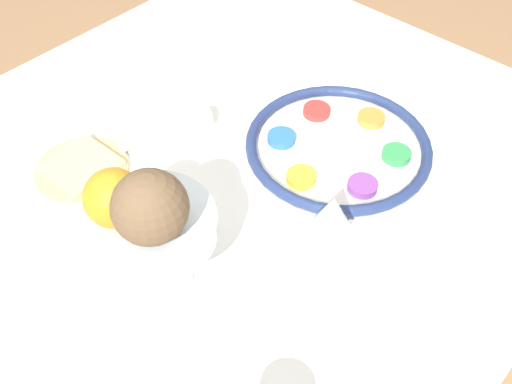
# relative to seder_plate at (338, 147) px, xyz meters

# --- Properties ---
(ground_plane) EXTENTS (8.00, 8.00, 0.00)m
(ground_plane) POSITION_rel_seder_plate_xyz_m (0.11, -0.12, -0.76)
(ground_plane) COLOR #99704C
(dining_table) EXTENTS (1.13, 1.10, 0.74)m
(dining_table) POSITION_rel_seder_plate_xyz_m (0.11, -0.12, -0.39)
(dining_table) COLOR white
(dining_table) RESTS_ON ground_plane
(seder_plate) EXTENTS (0.34, 0.34, 0.03)m
(seder_plate) POSITION_rel_seder_plate_xyz_m (0.00, 0.00, 0.00)
(seder_plate) COLOR white
(seder_plate) RESTS_ON dining_table
(wine_glass) EXTENTS (0.06, 0.06, 0.13)m
(wine_glass) POSITION_rel_seder_plate_xyz_m (0.20, 0.13, 0.08)
(wine_glass) COLOR silver
(wine_glass) RESTS_ON dining_table
(fruit_stand) EXTENTS (0.19, 0.19, 0.13)m
(fruit_stand) POSITION_rel_seder_plate_xyz_m (0.40, -0.04, 0.09)
(fruit_stand) COLOR silver
(fruit_stand) RESTS_ON dining_table
(orange_fruit) EXTENTS (0.08, 0.08, 0.08)m
(orange_fruit) POSITION_rel_seder_plate_xyz_m (0.42, -0.07, 0.16)
(orange_fruit) COLOR orange
(orange_fruit) RESTS_ON fruit_stand
(coconut) EXTENTS (0.10, 0.10, 0.10)m
(coconut) POSITION_rel_seder_plate_xyz_m (0.41, -0.02, 0.17)
(coconut) COLOR brown
(coconut) RESTS_ON fruit_stand
(bread_plate) EXTENTS (0.17, 0.17, 0.02)m
(bread_plate) POSITION_rel_seder_plate_xyz_m (0.34, -0.31, -0.01)
(bread_plate) COLOR tan
(bread_plate) RESTS_ON dining_table
(napkin_roll) EXTENTS (0.18, 0.11, 0.04)m
(napkin_roll) POSITION_rel_seder_plate_xyz_m (0.18, -0.27, 0.01)
(napkin_roll) COLOR white
(napkin_roll) RESTS_ON dining_table
(fork_left) EXTENTS (0.04, 0.19, 0.01)m
(fork_left) POSITION_rel_seder_plate_xyz_m (-0.04, 0.29, -0.01)
(fork_left) COLOR silver
(fork_left) RESTS_ON dining_table
(fork_right) EXTENTS (0.05, 0.19, 0.01)m
(fork_right) POSITION_rel_seder_plate_xyz_m (-0.01, 0.29, -0.01)
(fork_right) COLOR silver
(fork_right) RESTS_ON dining_table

